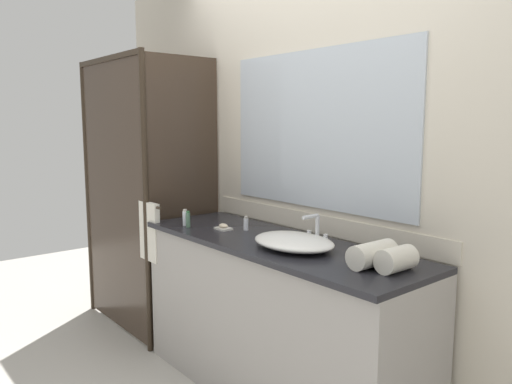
# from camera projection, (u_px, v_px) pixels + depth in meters

# --- Properties ---
(wall_back_with_mirror) EXTENTS (4.40, 0.06, 2.60)m
(wall_back_with_mirror) POSITION_uv_depth(u_px,v_px,m) (319.00, 163.00, 2.86)
(wall_back_with_mirror) COLOR beige
(wall_back_with_mirror) RESTS_ON ground_plane
(vanity_cabinet) EXTENTS (1.80, 0.58, 0.90)m
(vanity_cabinet) POSITION_uv_depth(u_px,v_px,m) (274.00, 319.00, 2.77)
(vanity_cabinet) COLOR #9E9993
(vanity_cabinet) RESTS_ON ground_plane
(shower_enclosure) EXTENTS (1.20, 0.59, 2.00)m
(shower_enclosure) POSITION_uv_depth(u_px,v_px,m) (135.00, 196.00, 3.53)
(shower_enclosure) COLOR #2D2319
(shower_enclosure) RESTS_ON ground_plane
(sink_basin) EXTENTS (0.46, 0.34, 0.07)m
(sink_basin) POSITION_uv_depth(u_px,v_px,m) (294.00, 242.00, 2.53)
(sink_basin) COLOR white
(sink_basin) RESTS_ON vanity_cabinet
(faucet) EXTENTS (0.17, 0.13, 0.16)m
(faucet) POSITION_uv_depth(u_px,v_px,m) (316.00, 234.00, 2.63)
(faucet) COLOR silver
(faucet) RESTS_ON vanity_cabinet
(soap_dish) EXTENTS (0.10, 0.07, 0.04)m
(soap_dish) POSITION_uv_depth(u_px,v_px,m) (223.00, 227.00, 2.97)
(soap_dish) COLOR silver
(soap_dish) RESTS_ON vanity_cabinet
(amenity_bottle_conditioner) EXTENTS (0.03, 0.03, 0.10)m
(amenity_bottle_conditioner) POSITION_uv_depth(u_px,v_px,m) (188.00, 220.00, 3.03)
(amenity_bottle_conditioner) COLOR #4C7056
(amenity_bottle_conditioner) RESTS_ON vanity_cabinet
(amenity_bottle_lotion) EXTENTS (0.03, 0.03, 0.08)m
(amenity_bottle_lotion) POSITION_uv_depth(u_px,v_px,m) (246.00, 224.00, 2.95)
(amenity_bottle_lotion) COLOR silver
(amenity_bottle_lotion) RESTS_ON vanity_cabinet
(amenity_bottle_body_wash) EXTENTS (0.03, 0.03, 0.10)m
(amenity_bottle_body_wash) POSITION_uv_depth(u_px,v_px,m) (185.00, 218.00, 3.08)
(amenity_bottle_body_wash) COLOR silver
(amenity_bottle_body_wash) RESTS_ON vanity_cabinet
(rolled_towel_near_edge) EXTENTS (0.11, 0.18, 0.11)m
(rolled_towel_near_edge) POSITION_uv_depth(u_px,v_px,m) (396.00, 259.00, 2.13)
(rolled_towel_near_edge) COLOR silver
(rolled_towel_near_edge) RESTS_ON vanity_cabinet
(rolled_towel_middle) EXTENTS (0.12, 0.24, 0.11)m
(rolled_towel_middle) POSITION_uv_depth(u_px,v_px,m) (373.00, 254.00, 2.20)
(rolled_towel_middle) COLOR silver
(rolled_towel_middle) RESTS_ON vanity_cabinet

